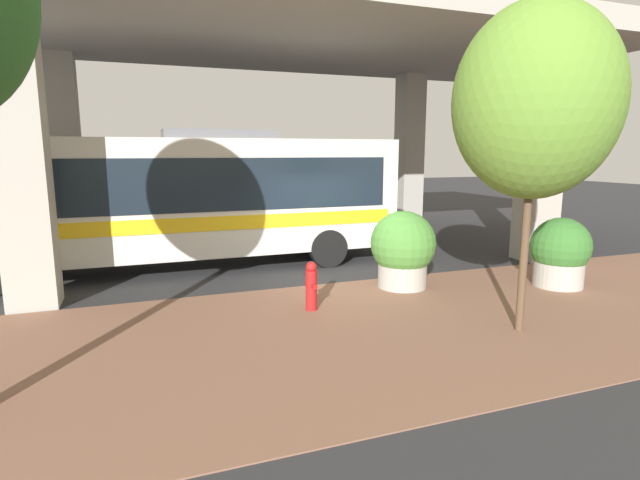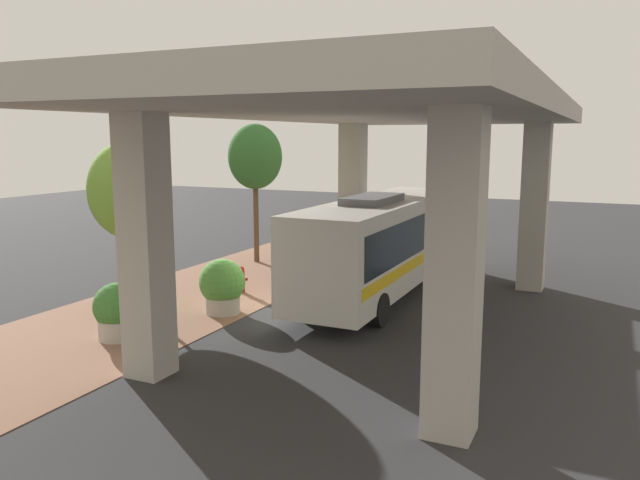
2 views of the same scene
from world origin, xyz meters
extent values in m
plane|color=#2D2D30|center=(0.00, 0.00, 0.00)|extent=(80.00, 80.00, 0.00)
cube|color=#845B47|center=(-3.00, 0.00, 0.01)|extent=(6.00, 40.00, 0.02)
cube|color=#ADA89E|center=(0.50, -6.22, 3.00)|extent=(0.90, 0.90, 6.00)
cube|color=#ADA89E|center=(0.50, 6.22, 3.00)|extent=(0.90, 0.90, 6.00)
cube|color=#ADA89E|center=(7.50, -6.22, 3.00)|extent=(0.90, 0.90, 6.00)
cube|color=#ADA89E|center=(7.50, 6.22, 3.00)|extent=(0.90, 0.90, 6.00)
cube|color=#ADA89E|center=(4.00, 0.00, 6.30)|extent=(9.40, 20.44, 0.60)
cube|color=silver|center=(2.87, 3.24, 1.89)|extent=(2.57, 11.34, 2.88)
cube|color=#19232D|center=(2.87, 3.24, 2.23)|extent=(2.61, 10.44, 1.27)
cube|color=yellow|center=(2.87, 3.24, 1.31)|extent=(2.61, 10.78, 0.35)
cube|color=slate|center=(2.87, 2.11, 3.45)|extent=(1.29, 2.84, 0.24)
cylinder|color=black|center=(4.08, 7.21, 0.50)|extent=(0.28, 1.00, 1.00)
cylinder|color=black|center=(1.66, -0.44, 0.50)|extent=(0.28, 1.00, 1.00)
cylinder|color=black|center=(4.08, -0.44, 0.50)|extent=(0.28, 1.00, 1.00)
cylinder|color=#B21919|center=(-1.68, 1.21, 0.40)|extent=(0.22, 0.22, 0.79)
sphere|color=#B21919|center=(-1.68, 1.21, 0.86)|extent=(0.21, 0.21, 0.21)
cylinder|color=#B21919|center=(-1.84, 1.21, 0.52)|extent=(0.13, 0.10, 0.10)
cylinder|color=#B21919|center=(-1.52, 1.21, 0.52)|extent=(0.13, 0.10, 0.10)
cylinder|color=#ADA89E|center=(-0.84, -1.25, 0.31)|extent=(1.08, 1.08, 0.62)
sphere|color=#4C8C38|center=(-0.84, -1.25, 1.01)|extent=(1.44, 1.44, 1.44)
sphere|color=#BF334C|center=(-0.70, -1.36, 0.77)|extent=(0.38, 0.38, 0.38)
cylinder|color=#ADA89E|center=(-2.01, -4.58, 0.29)|extent=(1.06, 1.06, 0.58)
sphere|color=#38722D|center=(-2.01, -4.58, 0.93)|extent=(1.29, 1.29, 1.29)
sphere|color=orange|center=(-1.87, -4.68, 0.73)|extent=(0.37, 0.37, 0.37)
cylinder|color=brown|center=(-3.95, -1.74, 1.51)|extent=(0.13, 0.13, 3.03)
ellipsoid|color=olive|center=(-3.95, -1.74, 3.80)|extent=(2.57, 2.57, 3.08)
camera|label=1|loc=(-10.36, 4.26, 3.02)|focal=28.00mm
camera|label=2|loc=(9.92, -17.10, 5.47)|focal=35.00mm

